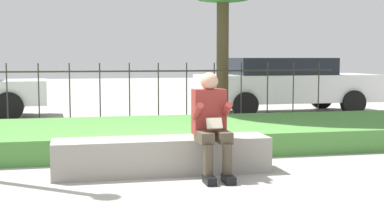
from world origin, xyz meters
TOP-DOWN VIEW (x-y plane):
  - ground_plane at (0.00, 0.00)m, footprint 60.00×60.00m
  - stone_bench at (0.02, 0.00)m, footprint 2.63×0.56m
  - person_seated_reader at (0.55, -0.31)m, footprint 0.42×0.73m
  - grass_berm at (0.00, 2.06)m, footprint 10.30×2.72m
  - iron_fence at (0.00, 3.78)m, footprint 8.30×0.03m
  - car_parked_right at (4.21, 6.39)m, footprint 4.52×1.94m

SIDE VIEW (x-z plane):
  - ground_plane at x=0.00m, z-range 0.00..0.00m
  - grass_berm at x=0.00m, z-range 0.00..0.34m
  - stone_bench at x=0.02m, z-range -0.02..0.41m
  - person_seated_reader at x=0.55m, z-range 0.05..1.28m
  - iron_fence at x=0.00m, z-range 0.03..1.34m
  - car_parked_right at x=4.21m, z-range 0.05..1.45m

